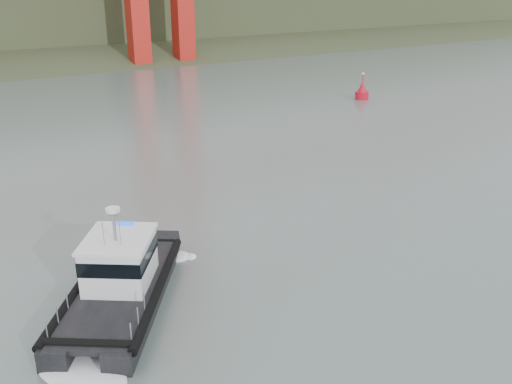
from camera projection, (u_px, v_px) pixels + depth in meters
ground at (369, 307)px, 26.02m from camera, size 400.00×400.00×0.00m
patrol_boat at (119, 279)px, 25.94m from camera, size 8.74×10.36×4.89m
nav_buoy at (362, 92)px, 69.06m from camera, size 1.63×1.63×3.41m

